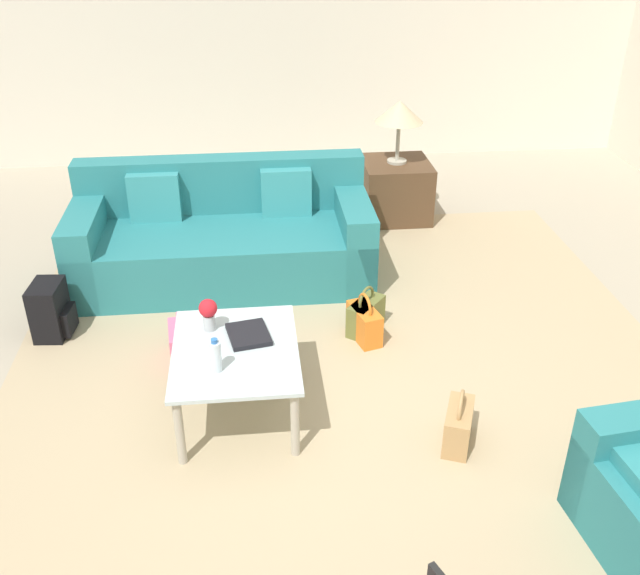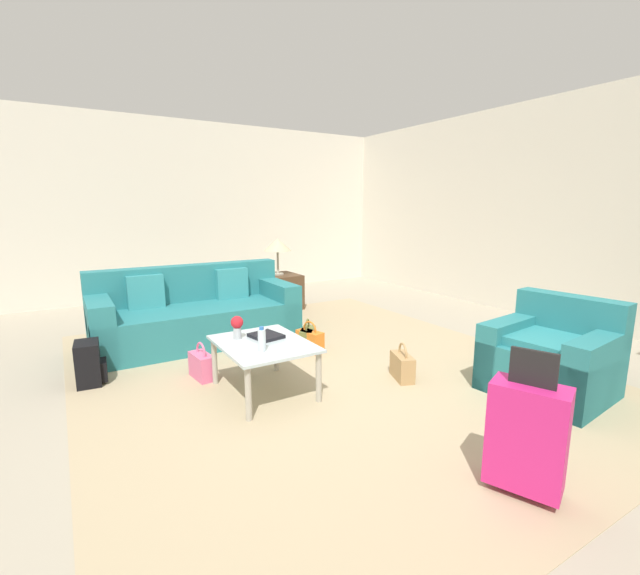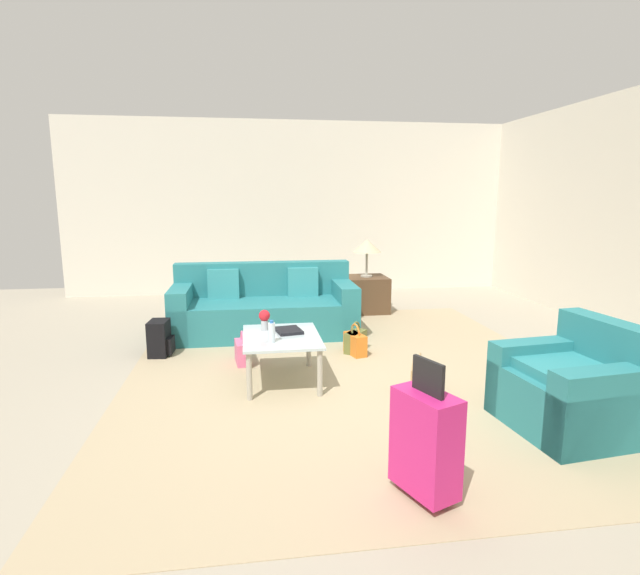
{
  "view_description": "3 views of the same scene",
  "coord_description": "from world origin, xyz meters",
  "px_view_note": "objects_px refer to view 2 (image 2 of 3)",
  "views": [
    {
      "loc": [
        3.02,
        -0.37,
        2.76
      ],
      "look_at": [
        -0.63,
        0.01,
        0.7
      ],
      "focal_mm": 40.0,
      "sensor_mm": 36.0,
      "label": 1
    },
    {
      "loc": [
        2.86,
        -1.92,
        1.6
      ],
      "look_at": [
        -0.65,
        0.22,
        0.83
      ],
      "focal_mm": 24.0,
      "sensor_mm": 36.0,
      "label": 2
    },
    {
      "loc": [
        4.17,
        -0.8,
        1.76
      ],
      "look_at": [
        -0.71,
        -0.08,
        0.86
      ],
      "focal_mm": 28.0,
      "sensor_mm": 36.0,
      "label": 3
    }
  ],
  "objects_px": {
    "handbag_olive": "(308,338)",
    "backpack_black": "(89,364)",
    "water_bottle": "(262,340)",
    "coffee_table": "(264,349)",
    "side_table": "(278,291)",
    "flower_vase": "(237,325)",
    "handbag_tan": "(402,366)",
    "couch": "(195,316)",
    "handbag_pink": "(202,365)",
    "table_lamp": "(278,245)",
    "handbag_orange": "(310,341)",
    "suitcase_magenta": "(527,435)",
    "armchair": "(553,359)",
    "coffee_table_book": "(266,336)"
  },
  "relations": [
    {
      "from": "backpack_black",
      "to": "coffee_table",
      "type": "bearing_deg",
      "value": 52.24
    },
    {
      "from": "couch",
      "to": "side_table",
      "type": "bearing_deg",
      "value": 122.02
    },
    {
      "from": "water_bottle",
      "to": "table_lamp",
      "type": "distance_m",
      "value": 3.43
    },
    {
      "from": "water_bottle",
      "to": "handbag_olive",
      "type": "distance_m",
      "value": 1.48
    },
    {
      "from": "handbag_pink",
      "to": "backpack_black",
      "type": "bearing_deg",
      "value": -114.01
    },
    {
      "from": "side_table",
      "to": "water_bottle",
      "type": "bearing_deg",
      "value": -28.07
    },
    {
      "from": "couch",
      "to": "armchair",
      "type": "distance_m",
      "value": 3.83
    },
    {
      "from": "handbag_orange",
      "to": "coffee_table",
      "type": "bearing_deg",
      "value": -50.75
    },
    {
      "from": "handbag_olive",
      "to": "backpack_black",
      "type": "xyz_separation_m",
      "value": [
        -0.19,
        -2.19,
        0.06
      ]
    },
    {
      "from": "coffee_table_book",
      "to": "side_table",
      "type": "height_order",
      "value": "side_table"
    },
    {
      "from": "table_lamp",
      "to": "side_table",
      "type": "bearing_deg",
      "value": 0.0
    },
    {
      "from": "coffee_table",
      "to": "handbag_pink",
      "type": "relative_size",
      "value": 2.55
    },
    {
      "from": "coffee_table",
      "to": "side_table",
      "type": "xyz_separation_m",
      "value": [
        -2.8,
        1.5,
        -0.12
      ]
    },
    {
      "from": "suitcase_magenta",
      "to": "backpack_black",
      "type": "distance_m",
      "value": 3.6
    },
    {
      "from": "armchair",
      "to": "side_table",
      "type": "height_order",
      "value": "armchair"
    },
    {
      "from": "side_table",
      "to": "handbag_orange",
      "type": "relative_size",
      "value": 1.73
    },
    {
      "from": "coffee_table",
      "to": "table_lamp",
      "type": "relative_size",
      "value": 1.59
    },
    {
      "from": "couch",
      "to": "handbag_pink",
      "type": "distance_m",
      "value": 1.25
    },
    {
      "from": "handbag_orange",
      "to": "handbag_tan",
      "type": "relative_size",
      "value": 1.0
    },
    {
      "from": "armchair",
      "to": "flower_vase",
      "type": "distance_m",
      "value": 2.78
    },
    {
      "from": "handbag_olive",
      "to": "handbag_tan",
      "type": "bearing_deg",
      "value": 15.02
    },
    {
      "from": "handbag_orange",
      "to": "handbag_olive",
      "type": "relative_size",
      "value": 1.0
    },
    {
      "from": "flower_vase",
      "to": "handbag_tan",
      "type": "distance_m",
      "value": 1.58
    },
    {
      "from": "armchair",
      "to": "suitcase_magenta",
      "type": "relative_size",
      "value": 1.17
    },
    {
      "from": "handbag_tan",
      "to": "side_table",
      "type": "bearing_deg",
      "value": 175.17
    },
    {
      "from": "couch",
      "to": "handbag_pink",
      "type": "bearing_deg",
      "value": -12.99
    },
    {
      "from": "water_bottle",
      "to": "backpack_black",
      "type": "relative_size",
      "value": 0.51
    },
    {
      "from": "coffee_table",
      "to": "handbag_tan",
      "type": "height_order",
      "value": "coffee_table"
    },
    {
      "from": "handbag_olive",
      "to": "water_bottle",
      "type": "bearing_deg",
      "value": -44.66
    },
    {
      "from": "water_bottle",
      "to": "suitcase_magenta",
      "type": "bearing_deg",
      "value": 23.96
    },
    {
      "from": "flower_vase",
      "to": "handbag_olive",
      "type": "height_order",
      "value": "flower_vase"
    },
    {
      "from": "coffee_table",
      "to": "coffee_table_book",
      "type": "height_order",
      "value": "coffee_table_book"
    },
    {
      "from": "coffee_table",
      "to": "handbag_tan",
      "type": "xyz_separation_m",
      "value": [
        0.41,
        1.23,
        -0.27
      ]
    },
    {
      "from": "handbag_orange",
      "to": "handbag_tan",
      "type": "distance_m",
      "value": 1.18
    },
    {
      "from": "water_bottle",
      "to": "side_table",
      "type": "xyz_separation_m",
      "value": [
        -3.0,
        1.6,
        -0.28
      ]
    },
    {
      "from": "handbag_olive",
      "to": "armchair",
      "type": "bearing_deg",
      "value": 30.99
    },
    {
      "from": "suitcase_magenta",
      "to": "handbag_orange",
      "type": "relative_size",
      "value": 2.37
    },
    {
      "from": "side_table",
      "to": "table_lamp",
      "type": "height_order",
      "value": "table_lamp"
    },
    {
      "from": "flower_vase",
      "to": "handbag_olive",
      "type": "xyz_separation_m",
      "value": [
        -0.59,
        1.05,
        -0.45
      ]
    },
    {
      "from": "handbag_olive",
      "to": "coffee_table",
      "type": "bearing_deg",
      "value": -47.95
    },
    {
      "from": "handbag_olive",
      "to": "backpack_black",
      "type": "relative_size",
      "value": 0.89
    },
    {
      "from": "couch",
      "to": "coffee_table",
      "type": "distance_m",
      "value": 1.8
    },
    {
      "from": "couch",
      "to": "handbag_orange",
      "type": "height_order",
      "value": "couch"
    },
    {
      "from": "handbag_orange",
      "to": "backpack_black",
      "type": "xyz_separation_m",
      "value": [
        -0.28,
        -2.16,
        0.06
      ]
    },
    {
      "from": "coffee_table",
      "to": "coffee_table_book",
      "type": "bearing_deg",
      "value": 146.31
    },
    {
      "from": "armchair",
      "to": "table_lamp",
      "type": "distance_m",
      "value": 4.21
    },
    {
      "from": "armchair",
      "to": "coffee_table_book",
      "type": "bearing_deg",
      "value": -124.12
    },
    {
      "from": "water_bottle",
      "to": "handbag_olive",
      "type": "relative_size",
      "value": 0.57
    },
    {
      "from": "handbag_orange",
      "to": "backpack_black",
      "type": "relative_size",
      "value": 0.89
    },
    {
      "from": "couch",
      "to": "handbag_olive",
      "type": "distance_m",
      "value": 1.42
    }
  ]
}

